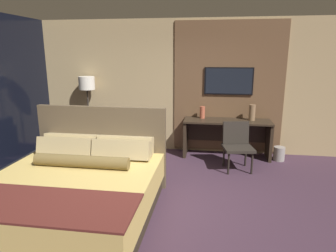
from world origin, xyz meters
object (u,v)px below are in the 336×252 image
floor_lamp (87,89)px  vase_tall (202,112)px  tv (229,81)px  armchair_by_window (71,144)px  desk (227,132)px  vase_short (252,113)px  desk_chair (237,142)px  bed (76,190)px  waste_bin (279,154)px

floor_lamp → vase_tall: (2.49, 0.04, -0.45)m
tv → armchair_by_window: tv is taller
desk → vase_short: vase_short is taller
desk_chair → vase_tall: 1.09m
bed → vase_short: bed is taller
vase_short → desk_chair: bearing=-114.7°
desk → desk_chair: size_ratio=2.02×
armchair_by_window → vase_tall: 2.80m
desk → waste_bin: 1.12m
vase_tall → vase_short: bearing=-2.8°
desk_chair → floor_lamp: bearing=156.9°
desk → waste_bin: bearing=-6.4°
armchair_by_window → vase_short: 3.76m
desk → tv: size_ratio=1.77×
desk → armchair_by_window: bearing=-170.2°
waste_bin → tv: bearing=161.6°
floor_lamp → waste_bin: (4.05, -0.17, -1.21)m
bed → armchair_by_window: (-1.12, 2.15, -0.08)m
armchair_by_window → vase_tall: bearing=-82.7°
desk → desk_chair: desk_chair is taller
floor_lamp → desk_chair: bearing=-12.8°
desk → armchair_by_window: size_ratio=2.21×
bed → vase_short: 3.78m
desk_chair → bed: bearing=-147.6°
waste_bin → armchair_by_window: bearing=-174.1°
bed → tv: (2.05, 2.93, 1.19)m
vase_short → bed: bearing=-132.7°
floor_lamp → vase_short: size_ratio=5.06×
vase_short → tv: bearing=158.8°
desk_chair → floor_lamp: 3.35m
bed → vase_tall: bearing=61.3°
vase_tall → desk: bearing=-10.0°
desk_chair → waste_bin: desk_chair is taller
tv → bed: bearing=-124.9°
desk → vase_short: (0.49, 0.04, 0.41)m
floor_lamp → bed: bearing=-70.8°
armchair_by_window → desk_chair: bearing=-98.3°
desk_chair → armchair_by_window: 3.34m
desk → waste_bin: desk is taller
bed → waste_bin: bed is taller
armchair_by_window → waste_bin: bearing=-90.4°
vase_short → waste_bin: vase_short is taller
desk → tv: bearing=90.0°
vase_tall → bed: bearing=-118.7°
floor_lamp → waste_bin: bearing=-2.4°
vase_short → waste_bin: bearing=-15.9°
desk → vase_tall: vase_tall is taller
desk_chair → armchair_by_window: size_ratio=1.09×
desk_chair → vase_tall: vase_tall is taller
bed → floor_lamp: 3.08m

